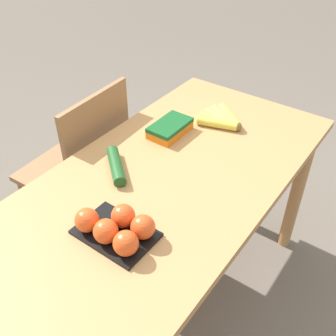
{
  "coord_description": "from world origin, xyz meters",
  "views": [
    {
      "loc": [
        -0.85,
        -0.62,
        1.59
      ],
      "look_at": [
        0.0,
        0.0,
        0.77
      ],
      "focal_mm": 42.0,
      "sensor_mm": 36.0,
      "label": 1
    }
  ],
  "objects_px": {
    "tomato_pack": "(117,228)",
    "cucumber_near": "(116,166)",
    "banana_bunch": "(223,120)",
    "chair": "(83,170)",
    "carrot_bag": "(170,127)"
  },
  "relations": [
    {
      "from": "chair",
      "to": "tomato_pack",
      "type": "bearing_deg",
      "value": 53.44
    },
    {
      "from": "chair",
      "to": "tomato_pack",
      "type": "height_order",
      "value": "chair"
    },
    {
      "from": "banana_bunch",
      "to": "cucumber_near",
      "type": "height_order",
      "value": "cucumber_near"
    },
    {
      "from": "tomato_pack",
      "to": "cucumber_near",
      "type": "bearing_deg",
      "value": 42.56
    },
    {
      "from": "banana_bunch",
      "to": "cucumber_near",
      "type": "bearing_deg",
      "value": 163.43
    },
    {
      "from": "banana_bunch",
      "to": "tomato_pack",
      "type": "xyz_separation_m",
      "value": [
        -0.72,
        -0.07,
        0.02
      ]
    },
    {
      "from": "tomato_pack",
      "to": "carrot_bag",
      "type": "bearing_deg",
      "value": 20.47
    },
    {
      "from": "chair",
      "to": "carrot_bag",
      "type": "relative_size",
      "value": 4.94
    },
    {
      "from": "cucumber_near",
      "to": "chair",
      "type": "bearing_deg",
      "value": 67.59
    },
    {
      "from": "tomato_pack",
      "to": "carrot_bag",
      "type": "distance_m",
      "value": 0.57
    },
    {
      "from": "chair",
      "to": "carrot_bag",
      "type": "height_order",
      "value": "chair"
    },
    {
      "from": "chair",
      "to": "cucumber_near",
      "type": "height_order",
      "value": "chair"
    },
    {
      "from": "tomato_pack",
      "to": "carrot_bag",
      "type": "xyz_separation_m",
      "value": [
        0.53,
        0.2,
        -0.01
      ]
    },
    {
      "from": "chair",
      "to": "banana_bunch",
      "type": "bearing_deg",
      "value": 119.21
    },
    {
      "from": "carrot_bag",
      "to": "cucumber_near",
      "type": "bearing_deg",
      "value": 177.62
    }
  ]
}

